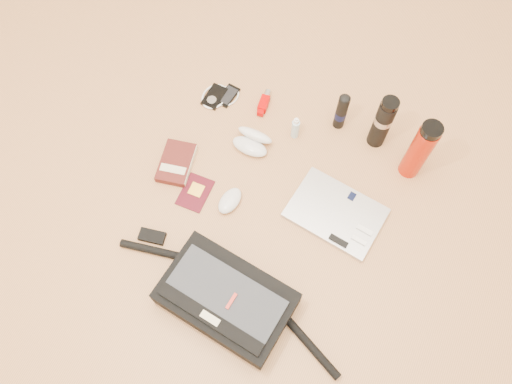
% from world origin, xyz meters
% --- Properties ---
extents(ground, '(4.00, 4.00, 0.00)m').
position_xyz_m(ground, '(0.00, 0.00, 0.00)').
color(ground, tan).
rests_on(ground, ground).
extents(messenger_bag, '(0.87, 0.31, 0.12)m').
position_xyz_m(messenger_bag, '(0.04, -0.32, 0.05)').
color(messenger_bag, black).
rests_on(messenger_bag, ground).
extents(laptop, '(0.36, 0.27, 0.03)m').
position_xyz_m(laptop, '(0.26, 0.13, 0.01)').
color(laptop, '#B1B2B4').
rests_on(laptop, ground).
extents(book, '(0.15, 0.20, 0.03)m').
position_xyz_m(book, '(-0.36, 0.07, 0.02)').
color(book, '#4A1612').
rests_on(book, ground).
extents(passport, '(0.11, 0.14, 0.01)m').
position_xyz_m(passport, '(-0.25, -0.00, 0.00)').
color(passport, '#450914').
rests_on(passport, ground).
extents(mouse, '(0.08, 0.12, 0.04)m').
position_xyz_m(mouse, '(-0.11, 0.01, 0.02)').
color(mouse, silver).
rests_on(mouse, ground).
extents(sunglasses_case, '(0.15, 0.12, 0.08)m').
position_xyz_m(sunglasses_case, '(-0.14, 0.27, 0.03)').
color(sunglasses_case, silver).
rests_on(sunglasses_case, ground).
extents(ipod, '(0.10, 0.12, 0.01)m').
position_xyz_m(ipod, '(-0.37, 0.41, 0.01)').
color(ipod, black).
rests_on(ipod, ground).
extents(phone, '(0.09, 0.11, 0.01)m').
position_xyz_m(phone, '(-0.33, 0.44, 0.01)').
color(phone, black).
rests_on(phone, ground).
extents(inhaler, '(0.04, 0.12, 0.03)m').
position_xyz_m(inhaler, '(-0.18, 0.46, 0.02)').
color(inhaler, '#B50000').
rests_on(inhaler, ground).
extents(spray_bottle, '(0.04, 0.04, 0.12)m').
position_xyz_m(spray_bottle, '(-0.01, 0.38, 0.05)').
color(spray_bottle, '#AED3E5').
rests_on(spray_bottle, ground).
extents(aerosol_can, '(0.06, 0.06, 0.19)m').
position_xyz_m(aerosol_can, '(0.13, 0.50, 0.09)').
color(aerosol_can, black).
rests_on(aerosol_can, ground).
extents(thermos_black, '(0.07, 0.07, 0.26)m').
position_xyz_m(thermos_black, '(0.29, 0.49, 0.13)').
color(thermos_black, black).
rests_on(thermos_black, ground).
extents(thermos_red, '(0.09, 0.09, 0.30)m').
position_xyz_m(thermos_red, '(0.44, 0.42, 0.15)').
color(thermos_red, '#AD1A06').
rests_on(thermos_red, ground).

